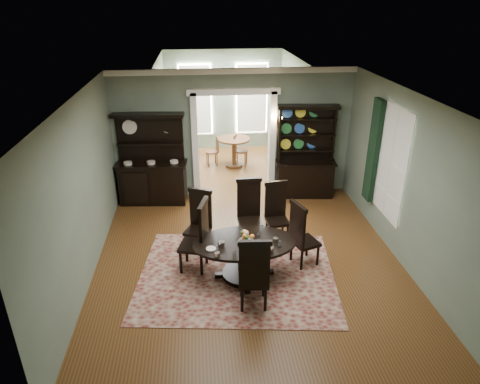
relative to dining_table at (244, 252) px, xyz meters
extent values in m
cube|color=brown|center=(0.13, 0.41, -0.49)|extent=(5.50, 6.00, 0.01)
cube|color=silver|center=(0.13, 0.41, 2.52)|extent=(5.50, 6.00, 0.01)
cube|color=gray|center=(-2.62, 0.41, 1.02)|extent=(0.01, 6.00, 3.00)
cube|color=gray|center=(2.88, 0.41, 1.02)|extent=(0.01, 6.00, 3.00)
cube|color=gray|center=(0.13, -2.59, 1.02)|extent=(5.50, 0.01, 3.00)
cube|color=gray|center=(-1.70, 3.41, 1.02)|extent=(1.85, 0.01, 3.00)
cube|color=gray|center=(1.95, 3.41, 1.02)|extent=(1.85, 0.01, 3.00)
cube|color=gray|center=(0.13, 3.41, 2.27)|extent=(1.80, 0.01, 0.50)
cube|color=white|center=(0.13, 3.36, 2.46)|extent=(5.50, 0.10, 0.12)
cube|color=brown|center=(0.13, 5.16, -0.49)|extent=(3.50, 3.50, 0.01)
cube|color=silver|center=(0.13, 5.16, 2.52)|extent=(3.50, 3.50, 0.01)
cube|color=gray|center=(-1.62, 5.16, 1.02)|extent=(0.01, 3.50, 3.00)
cube|color=gray|center=(1.88, 5.16, 1.02)|extent=(0.01, 3.50, 3.00)
cube|color=gray|center=(0.13, 6.91, 1.02)|extent=(3.50, 0.01, 3.00)
cube|color=white|center=(-0.72, 6.86, 1.07)|extent=(1.05, 0.06, 2.20)
cube|color=white|center=(0.98, 6.86, 1.07)|extent=(1.05, 0.06, 2.20)
cube|color=white|center=(-0.77, 3.41, 0.77)|extent=(0.14, 0.25, 2.50)
cube|color=white|center=(1.03, 3.41, 0.77)|extent=(0.14, 0.25, 2.50)
cube|color=white|center=(0.13, 3.41, 2.02)|extent=(2.08, 0.25, 0.14)
cube|color=white|center=(2.87, 1.01, 1.12)|extent=(0.02, 1.10, 2.00)
cube|color=white|center=(2.85, 1.01, 1.12)|extent=(0.01, 1.22, 2.12)
cube|color=black|center=(2.78, 1.69, 1.12)|extent=(0.10, 0.35, 2.10)
cube|color=#B2712F|center=(1.08, 3.33, 1.37)|extent=(0.08, 0.05, 0.18)
sphere|color=#FFD88C|center=(0.98, 3.18, 1.45)|extent=(0.07, 0.07, 0.07)
sphere|color=#FFD88C|center=(1.18, 3.18, 1.45)|extent=(0.07, 0.07, 0.07)
cube|color=maroon|center=(-0.13, 0.04, -0.47)|extent=(3.65, 3.07, 0.01)
ellipsoid|color=black|center=(0.00, 0.00, 0.19)|extent=(1.78, 1.15, 0.05)
cylinder|color=black|center=(0.00, 0.00, 0.15)|extent=(1.66, 1.66, 0.03)
cylinder|color=black|center=(0.00, 0.00, -0.13)|extent=(0.22, 0.22, 0.61)
cylinder|color=black|center=(0.00, 0.00, -0.43)|extent=(0.77, 0.77, 0.09)
cylinder|color=white|center=(0.02, -0.03, 0.23)|extent=(0.25, 0.25, 0.05)
cube|color=black|center=(-0.78, 0.88, -0.05)|extent=(0.56, 0.55, 0.06)
cube|color=black|center=(-0.71, 1.05, 0.33)|extent=(0.41, 0.22, 0.73)
cube|color=black|center=(-0.71, 1.05, 0.70)|extent=(0.46, 0.25, 0.08)
cylinder|color=black|center=(-1.01, 0.80, -0.26)|extent=(0.05, 0.05, 0.43)
cylinder|color=black|center=(-0.70, 0.66, -0.26)|extent=(0.05, 0.05, 0.43)
cylinder|color=black|center=(-0.87, 1.10, -0.26)|extent=(0.05, 0.05, 0.43)
cylinder|color=black|center=(-0.56, 0.97, -0.26)|extent=(0.05, 0.05, 0.43)
cube|color=black|center=(0.23, 1.10, -0.02)|extent=(0.46, 0.45, 0.06)
cube|color=black|center=(0.23, 1.30, 0.37)|extent=(0.46, 0.06, 0.77)
cube|color=black|center=(0.23, 1.30, 0.77)|extent=(0.50, 0.08, 0.08)
cylinder|color=black|center=(0.05, 0.92, -0.25)|extent=(0.05, 0.05, 0.46)
cylinder|color=black|center=(0.41, 0.92, -0.25)|extent=(0.05, 0.05, 0.46)
cylinder|color=black|center=(0.05, 1.28, -0.25)|extent=(0.05, 0.05, 0.46)
cylinder|color=black|center=(0.41, 1.28, -0.25)|extent=(0.05, 0.05, 0.46)
cube|color=black|center=(0.77, 1.12, -0.06)|extent=(0.46, 0.45, 0.06)
cube|color=black|center=(0.75, 1.30, 0.31)|extent=(0.43, 0.09, 0.72)
cube|color=black|center=(0.75, 1.30, 0.68)|extent=(0.47, 0.11, 0.07)
cylinder|color=black|center=(0.62, 0.94, -0.27)|extent=(0.05, 0.05, 0.43)
cylinder|color=black|center=(0.95, 0.97, -0.27)|extent=(0.05, 0.05, 0.43)
cylinder|color=black|center=(0.59, 1.27, -0.27)|extent=(0.05, 0.05, 0.43)
cylinder|color=black|center=(0.92, 1.30, -0.27)|extent=(0.05, 0.05, 0.43)
cube|color=black|center=(-0.86, 0.32, -0.01)|extent=(0.56, 0.57, 0.06)
cube|color=black|center=(-0.67, 0.27, 0.40)|extent=(0.17, 0.47, 0.80)
cube|color=black|center=(-0.67, 0.27, 0.81)|extent=(0.20, 0.51, 0.08)
cylinder|color=black|center=(-1.00, 0.55, -0.24)|extent=(0.05, 0.05, 0.47)
cylinder|color=black|center=(-1.09, 0.19, -0.24)|extent=(0.05, 0.05, 0.47)
cylinder|color=black|center=(-0.64, 0.45, -0.24)|extent=(0.05, 0.05, 0.47)
cylinder|color=black|center=(-0.73, 0.09, -0.24)|extent=(0.05, 0.05, 0.47)
cube|color=black|center=(1.12, 0.29, -0.04)|extent=(0.54, 0.55, 0.06)
cube|color=black|center=(0.94, 0.23, 0.34)|extent=(0.19, 0.43, 0.74)
cube|color=black|center=(0.94, 0.23, 0.71)|extent=(0.22, 0.47, 0.08)
cylinder|color=black|center=(1.34, 0.19, -0.26)|extent=(0.05, 0.05, 0.44)
cylinder|color=black|center=(1.23, 0.51, -0.26)|extent=(0.05, 0.05, 0.44)
cylinder|color=black|center=(1.02, 0.07, -0.26)|extent=(0.05, 0.05, 0.44)
cylinder|color=black|center=(0.90, 0.39, -0.26)|extent=(0.05, 0.05, 0.44)
cube|color=black|center=(0.05, -0.75, -0.03)|extent=(0.49, 0.47, 0.06)
cube|color=black|center=(0.04, -0.94, 0.37)|extent=(0.46, 0.08, 0.77)
cube|color=black|center=(0.04, -0.94, 0.76)|extent=(0.50, 0.11, 0.08)
cylinder|color=black|center=(0.24, -0.58, -0.25)|extent=(0.05, 0.05, 0.45)
cylinder|color=black|center=(-0.11, -0.56, -0.25)|extent=(0.05, 0.05, 0.45)
cylinder|color=black|center=(0.22, -0.94, -0.25)|extent=(0.05, 0.05, 0.45)
cylinder|color=black|center=(-0.14, -0.91, -0.25)|extent=(0.05, 0.05, 0.45)
cube|color=black|center=(-1.78, 3.13, -0.01)|extent=(1.54, 0.65, 0.93)
cube|color=black|center=(-1.78, 3.13, 0.47)|extent=(1.63, 0.70, 0.05)
cube|color=black|center=(-1.78, 3.33, 1.03)|extent=(1.50, 0.21, 1.10)
cube|color=black|center=(-1.78, 3.24, 0.92)|extent=(1.47, 0.39, 0.04)
cube|color=black|center=(-1.78, 3.22, 1.58)|extent=(1.61, 0.47, 0.07)
cube|color=black|center=(1.80, 3.13, -0.06)|extent=(1.35, 0.60, 0.84)
cube|color=black|center=(1.80, 3.13, 0.37)|extent=(1.45, 0.65, 0.04)
cube|color=black|center=(1.80, 3.32, 1.02)|extent=(1.31, 0.19, 1.27)
cube|color=black|center=(1.16, 3.22, 1.02)|extent=(0.07, 0.25, 1.31)
cube|color=black|center=(2.44, 3.22, 1.02)|extent=(0.07, 0.25, 1.31)
cube|color=black|center=(1.80, 3.20, 1.67)|extent=(1.43, 0.44, 0.07)
cube|color=black|center=(1.80, 3.22, 0.64)|extent=(1.33, 0.37, 0.03)
cube|color=black|center=(1.80, 3.22, 1.02)|extent=(1.33, 0.37, 0.03)
cube|color=black|center=(1.80, 3.22, 1.39)|extent=(1.33, 0.37, 0.03)
cylinder|color=brown|center=(0.28, 5.21, 0.32)|extent=(0.89, 0.89, 0.04)
cylinder|color=brown|center=(0.28, 5.21, -0.07)|extent=(0.11, 0.11, 0.78)
cylinder|color=brown|center=(0.28, 5.21, -0.45)|extent=(0.49, 0.49, 0.07)
cylinder|color=brown|center=(-0.33, 5.37, -0.08)|extent=(0.35, 0.35, 0.04)
cube|color=brown|center=(-0.17, 5.40, 0.14)|extent=(0.08, 0.32, 0.44)
cylinder|color=brown|center=(-0.47, 5.48, -0.28)|extent=(0.03, 0.03, 0.40)
cylinder|color=brown|center=(-0.43, 5.23, -0.28)|extent=(0.03, 0.03, 0.40)
cylinder|color=brown|center=(-0.23, 5.51, -0.28)|extent=(0.03, 0.03, 0.40)
cylinder|color=brown|center=(-0.19, 5.27, -0.28)|extent=(0.03, 0.03, 0.40)
cylinder|color=brown|center=(0.49, 5.27, -0.05)|extent=(0.39, 0.39, 0.04)
cube|color=brown|center=(0.33, 5.32, 0.19)|extent=(0.12, 0.34, 0.48)
cylinder|color=brown|center=(0.59, 5.10, -0.26)|extent=(0.03, 0.03, 0.43)
cylinder|color=brown|center=(0.66, 5.36, -0.26)|extent=(0.03, 0.03, 0.43)
cylinder|color=brown|center=(0.33, 5.18, -0.26)|extent=(0.03, 0.03, 0.43)
cylinder|color=brown|center=(0.40, 5.43, -0.26)|extent=(0.03, 0.03, 0.43)
camera|label=1|loc=(-0.70, -6.09, 3.97)|focal=32.00mm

